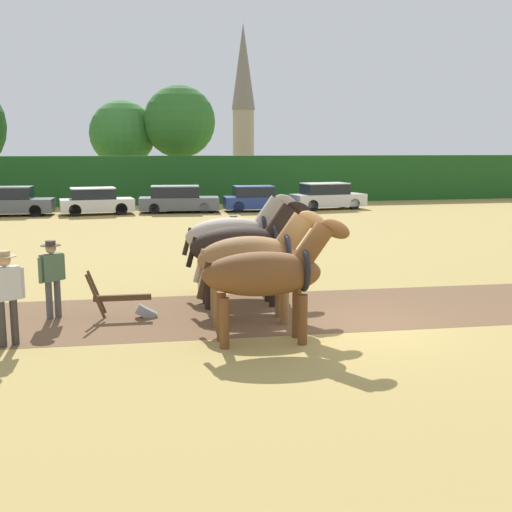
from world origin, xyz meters
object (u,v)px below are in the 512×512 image
farmer_beside_team (234,240)px  farmer_onlooker_left (6,290)px  plow (128,304)px  church_spire (243,98)px  farmer_at_plow (52,273)px  parked_car_left (10,202)px  parked_car_center_right (256,199)px  parked_car_center_left (96,201)px  draft_horse_lead_right (255,259)px  parked_car_center (178,200)px  draft_horse_trail_left (244,246)px  draft_horse_lead_left (268,273)px  tree_center_right (179,122)px  draft_horse_trail_right (236,236)px  tree_center (123,134)px  parked_car_right (327,197)px

farmer_beside_team → farmer_onlooker_left: (-5.32, -5.64, 0.04)m
plow → church_spire: bearing=79.4°
farmer_at_plow → parked_car_left: bearing=149.2°
farmer_beside_team → parked_car_center_right: size_ratio=0.44×
parked_car_center_left → parked_car_center_right: bearing=-6.6°
draft_horse_lead_right → farmer_beside_team: size_ratio=1.65×
parked_car_left → parked_car_center: bearing=1.7°
plow → parked_car_center: (3.51, 22.99, 0.42)m
draft_horse_lead_right → farmer_at_plow: size_ratio=1.69×
draft_horse_trail_left → parked_car_center_right: (5.34, 22.14, -0.68)m
church_spire → parked_car_center_left: 45.77m
draft_horse_lead_left → parked_car_center: bearing=91.1°
draft_horse_lead_right → parked_car_center_left: bearing=102.0°
tree_center_right → church_spire: (11.19, 31.10, 4.14)m
draft_horse_trail_right → draft_horse_lead_left: bearing=-89.9°
draft_horse_trail_right → plow: (-2.76, -2.07, -1.11)m
farmer_onlooker_left → parked_car_center_left: bearing=150.6°
farmer_onlooker_left → parked_car_center: size_ratio=0.38×
parked_car_center_left → draft_horse_trail_left: bearing=-86.3°
draft_horse_trail_left → parked_car_center_right: size_ratio=0.77×
tree_center → draft_horse_trail_right: (1.95, -32.63, -3.26)m
draft_horse_trail_right → parked_car_center_right: size_ratio=0.77×
tree_center_right → farmer_onlooker_left: (-7.03, -34.83, -4.44)m
church_spire → plow: size_ratio=12.32×
plow → parked_car_center_left: parked_car_center_left is taller
draft_horse_lead_right → parked_car_left: size_ratio=0.63×
tree_center_right → church_spire: church_spire is taller
plow → farmer_onlooker_left: 2.79m
parked_car_center → farmer_onlooker_left: bearing=-97.0°
farmer_at_plow → church_spire: bearing=123.8°
draft_horse_trail_right → farmer_beside_team: bearing=83.8°
tree_center → parked_car_left: bearing=-119.2°
draft_horse_trail_left → farmer_at_plow: size_ratio=1.78×
draft_horse_trail_right → parked_car_center_left: bearing=103.7°
draft_horse_lead_right → draft_horse_trail_right: (0.18, 2.96, 0.08)m
farmer_beside_team → farmer_onlooker_left: size_ratio=0.97×
parked_car_center → parked_car_left: bearing=-175.4°
parked_car_center → parked_car_center_right: 4.51m
parked_car_left → parked_car_right: parked_car_right is taller
parked_car_right → draft_horse_lead_left: bearing=-118.7°
church_spire → draft_horse_lead_right: 67.17m
draft_horse_trail_right → parked_car_center_left: (-3.81, 20.80, -0.71)m
tree_center → parked_car_right: size_ratio=1.54×
church_spire → parked_car_center_left: (-17.05, -41.53, -8.92)m
farmer_at_plow → parked_car_center: farmer_at_plow is taller
draft_horse_trail_right → farmer_onlooker_left: 6.15m
parked_car_left → parked_car_right: bearing=2.5°
draft_horse_lead_left → draft_horse_lead_right: (0.08, 1.48, 0.03)m
draft_horse_trail_right → farmer_beside_team: 2.11m
parked_car_left → draft_horse_lead_left: bearing=-69.2°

